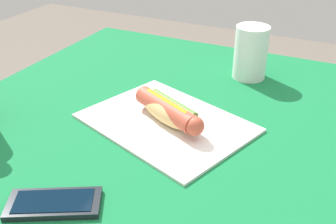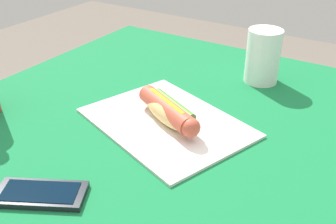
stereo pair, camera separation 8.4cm
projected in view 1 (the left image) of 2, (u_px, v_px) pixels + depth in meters
name	position (u px, v px, depth m)	size (l,w,h in m)	color
dining_table	(171.00, 174.00, 0.95)	(0.96, 0.96, 0.78)	brown
paper_wrapper	(168.00, 123.00, 0.85)	(0.33, 0.25, 0.01)	silver
hot_dog	(168.00, 110.00, 0.84)	(0.19, 0.11, 0.05)	#E5BC75
cell_phone	(54.00, 203.00, 0.63)	(0.16, 0.13, 0.01)	black
drinking_cup	(251.00, 52.00, 1.03)	(0.08, 0.08, 0.14)	white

